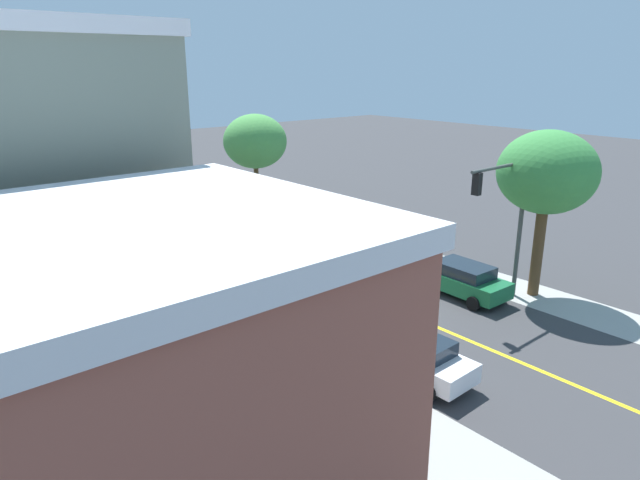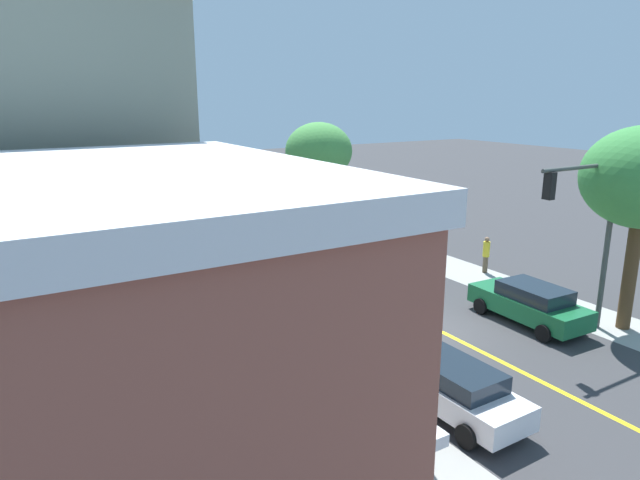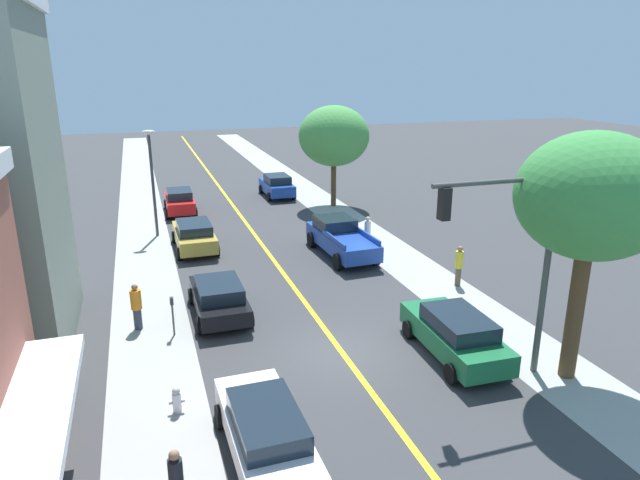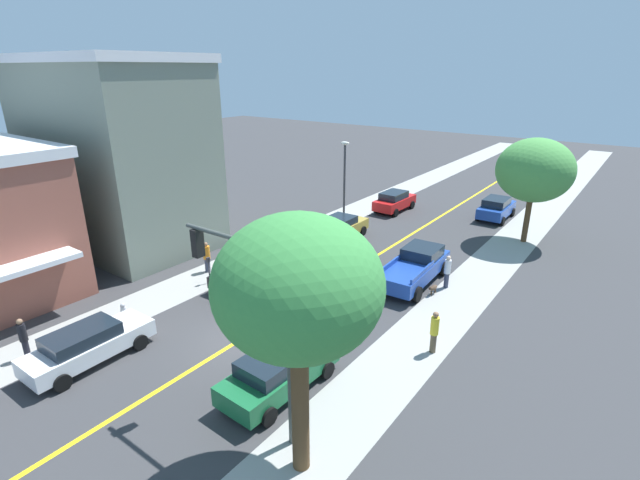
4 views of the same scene
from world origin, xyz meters
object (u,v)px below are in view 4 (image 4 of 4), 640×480
object	(u,v)px
pedestrian_white_shirt	(447,271)
small_dog	(433,288)
pedestrian_orange_shirt	(207,256)
gold_sedan_left_curb	(339,228)
pedestrian_yellow_shirt	(434,331)
street_tree_right_corner	(298,288)
pedestrian_black_shirt	(23,337)
white_sedan_left_curb	(88,344)
blue_pickup_truck	(416,267)
parking_meter	(209,266)
green_sedan_right_curb	(279,370)
black_sedan_left_curb	(249,271)
street_lamp	(345,173)
street_tree_left_near	(535,170)
blue_sedan_right_curb	(496,208)
fire_hydrant	(124,311)
traffic_light_mast	(258,305)
red_sedan_left_curb	(394,201)

from	to	relation	value
pedestrian_white_shirt	small_dog	xyz separation A→B (m)	(-0.23, -1.16, -0.61)
pedestrian_orange_shirt	gold_sedan_left_curb	bearing A→B (deg)	-112.75
gold_sedan_left_curb	pedestrian_yellow_shirt	bearing A→B (deg)	-130.60
street_tree_right_corner	gold_sedan_left_curb	bearing A→B (deg)	120.73
pedestrian_black_shirt	small_dog	world-z (taller)	pedestrian_black_shirt
white_sedan_left_curb	blue_pickup_truck	distance (m)	15.80
parking_meter	gold_sedan_left_curb	size ratio (longest dim) A/B	0.32
green_sedan_right_curb	parking_meter	bearing A→B (deg)	65.01
parking_meter	black_sedan_left_curb	size ratio (longest dim) A/B	0.34
black_sedan_left_curb	pedestrian_black_shirt	world-z (taller)	pedestrian_black_shirt
gold_sedan_left_curb	street_lamp	bearing A→B (deg)	28.04
blue_pickup_truck	green_sedan_right_curb	bearing A→B (deg)	177.62
street_tree_left_near	blue_sedan_right_curb	xyz separation A→B (m)	(-3.03, 3.89, -3.91)
gold_sedan_left_curb	pedestrian_orange_shirt	xyz separation A→B (m)	(-2.98, -8.81, 0.12)
fire_hydrant	white_sedan_left_curb	xyz separation A→B (m)	(1.94, -2.67, 0.40)
blue_sedan_right_curb	gold_sedan_left_curb	size ratio (longest dim) A/B	0.91
green_sedan_right_curb	fire_hydrant	bearing A→B (deg)	94.48
fire_hydrant	blue_pickup_truck	size ratio (longest dim) A/B	0.14
pedestrian_white_shirt	small_dog	distance (m)	1.33
fire_hydrant	traffic_light_mast	world-z (taller)	traffic_light_mast
pedestrian_black_shirt	street_tree_right_corner	bearing A→B (deg)	135.78
street_tree_right_corner	traffic_light_mast	xyz separation A→B (m)	(-1.97, 0.55, -1.34)
street_tree_left_near	blue_sedan_right_curb	distance (m)	6.29
traffic_light_mast	pedestrian_yellow_shirt	distance (m)	8.29
pedestrian_orange_shirt	blue_pickup_truck	bearing A→B (deg)	-154.45
black_sedan_left_curb	pedestrian_orange_shirt	distance (m)	3.04
street_tree_right_corner	pedestrian_black_shirt	distance (m)	13.11
street_lamp	fire_hydrant	bearing A→B (deg)	-90.83
black_sedan_left_curb	gold_sedan_left_curb	size ratio (longest dim) A/B	0.95
street_tree_left_near	black_sedan_left_curb	xyz separation A→B (m)	(-10.08, -15.41, -4.00)
street_tree_left_near	traffic_light_mast	world-z (taller)	street_tree_left_near
street_tree_right_corner	green_sedan_right_curb	size ratio (longest dim) A/B	1.60
black_sedan_left_curb	pedestrian_orange_shirt	xyz separation A→B (m)	(-3.02, -0.25, 0.17)
street_tree_left_near	gold_sedan_left_curb	size ratio (longest dim) A/B	1.49
fire_hydrant	pedestrian_yellow_shirt	bearing A→B (deg)	25.12
street_lamp	blue_pickup_truck	bearing A→B (deg)	-35.92
street_tree_right_corner	gold_sedan_left_curb	size ratio (longest dim) A/B	1.67
traffic_light_mast	green_sedan_right_curb	xyz separation A→B (m)	(-0.75, 1.63, -3.54)
street_tree_right_corner	street_lamp	world-z (taller)	street_tree_right_corner
parking_meter	red_sedan_left_curb	bearing A→B (deg)	84.61
blue_pickup_truck	pedestrian_black_shirt	world-z (taller)	pedestrian_black_shirt
street_tree_left_near	pedestrian_white_shirt	size ratio (longest dim) A/B	3.79
red_sedan_left_curb	traffic_light_mast	bearing A→B (deg)	-160.60
street_tree_left_near	pedestrian_orange_shirt	size ratio (longest dim) A/B	3.84
parking_meter	blue_pickup_truck	size ratio (longest dim) A/B	0.26
street_tree_right_corner	fire_hydrant	size ratio (longest dim) A/B	9.77
pedestrian_black_shirt	white_sedan_left_curb	bearing A→B (deg)	156.74
pedestrian_orange_shirt	street_tree_left_near	bearing A→B (deg)	-133.98
parking_meter	pedestrian_white_shirt	distance (m)	12.49
traffic_light_mast	pedestrian_orange_shirt	xyz separation A→B (m)	(-10.73, 6.99, -3.44)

